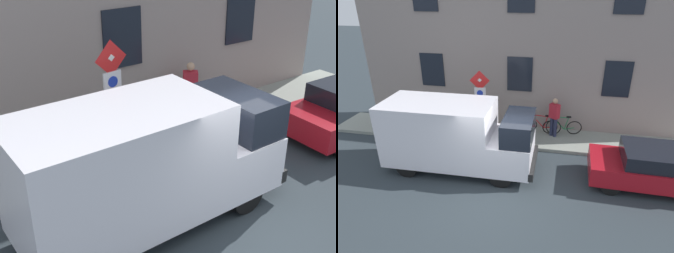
# 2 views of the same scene
# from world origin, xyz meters

# --- Properties ---
(ground_plane) EXTENTS (80.00, 80.00, 0.00)m
(ground_plane) POSITION_xyz_m (0.00, 0.00, 0.00)
(ground_plane) COLOR #2D363C
(sidewalk_slab) EXTENTS (2.01, 16.73, 0.14)m
(sidewalk_slab) POSITION_xyz_m (3.84, 0.00, 0.07)
(sidewalk_slab) COLOR gray
(sidewalk_slab) RESTS_ON ground_plane
(building_facade) EXTENTS (0.75, 14.73, 8.14)m
(building_facade) POSITION_xyz_m (5.19, 0.00, 4.07)
(building_facade) COLOR gray
(building_facade) RESTS_ON ground_plane
(sign_post_stacked) EXTENTS (0.17, 0.56, 2.90)m
(sign_post_stacked) POSITION_xyz_m (3.04, 1.30, 2.09)
(sign_post_stacked) COLOR #474C47
(sign_post_stacked) RESTS_ON sidewalk_slab
(delivery_van) EXTENTS (2.07, 5.36, 2.50)m
(delivery_van) POSITION_xyz_m (1.13, 1.66, 1.33)
(delivery_van) COLOR white
(delivery_van) RESTS_ON ground_plane
(parked_hatchback) EXTENTS (1.85, 4.04, 1.38)m
(parked_hatchback) POSITION_xyz_m (1.28, -5.03, 0.73)
(parked_hatchback) COLOR #A8121C
(parked_hatchback) RESTS_ON ground_plane
(bicycle_green) EXTENTS (0.47, 1.71, 0.89)m
(bicycle_green) POSITION_xyz_m (4.29, -1.99, 0.51)
(bicycle_green) COLOR black
(bicycle_green) RESTS_ON sidewalk_slab
(bicycle_red) EXTENTS (0.46, 1.71, 0.89)m
(bicycle_red) POSITION_xyz_m (4.29, -1.09, 0.51)
(bicycle_red) COLOR black
(bicycle_red) RESTS_ON sidewalk_slab
(pedestrian) EXTENTS (0.44, 0.48, 1.72)m
(pedestrian) POSITION_xyz_m (4.08, -1.62, 1.07)
(pedestrian) COLOR #262B47
(pedestrian) RESTS_ON sidewalk_slab
(litter_bin) EXTENTS (0.44, 0.44, 0.90)m
(litter_bin) POSITION_xyz_m (3.18, -0.36, 0.59)
(litter_bin) COLOR #2D5133
(litter_bin) RESTS_ON sidewalk_slab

